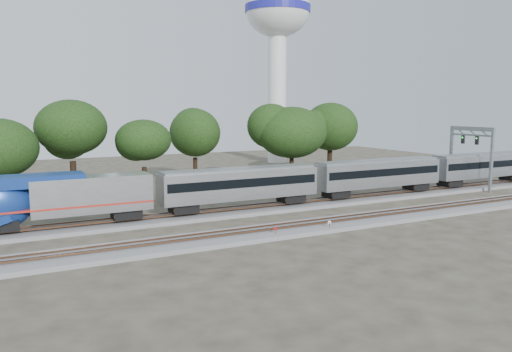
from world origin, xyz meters
The scene contains 14 objects.
ground centered at (0.00, 0.00, 0.00)m, with size 160.00×160.00×0.00m, color #383328.
track_far centered at (0.00, 6.00, 0.21)m, with size 160.00×5.00×0.73m.
track_near centered at (0.00, -4.00, 0.21)m, with size 160.00×5.00×0.73m.
train centered at (24.57, 6.00, 3.38)m, with size 96.52×3.34×4.92m.
switch_stand_red centered at (2.47, -5.48, 0.66)m, with size 0.32×0.11×1.03m.
switch_stand_white centered at (8.31, -5.73, 0.68)m, with size 0.34×0.12×1.07m.
switch_lever centered at (4.60, -5.92, 0.15)m, with size 0.50×0.30×0.30m, color #512D19.
water_tower centered at (34.48, 50.54, 28.38)m, with size 13.84×13.84×38.30m.
signal_gantry centered at (41.69, 6.00, 6.65)m, with size 0.63×7.50×9.13m.
tree_3 centered at (-11.24, 23.14, 9.34)m, with size 9.51×9.51×13.40m.
tree_4 centered at (-2.78, 20.26, 7.65)m, with size 7.80×7.80×11.00m.
tree_5 centered at (6.60, 26.43, 8.13)m, with size 8.28×8.28×11.68m.
tree_6 centered at (19.36, 19.49, 8.17)m, with size 8.32×8.32×11.73m.
tree_7 centered at (31.35, 26.49, 8.61)m, with size 8.77×8.77×12.36m.
Camera 1 is at (-19.47, -44.17, 11.79)m, focal length 35.00 mm.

